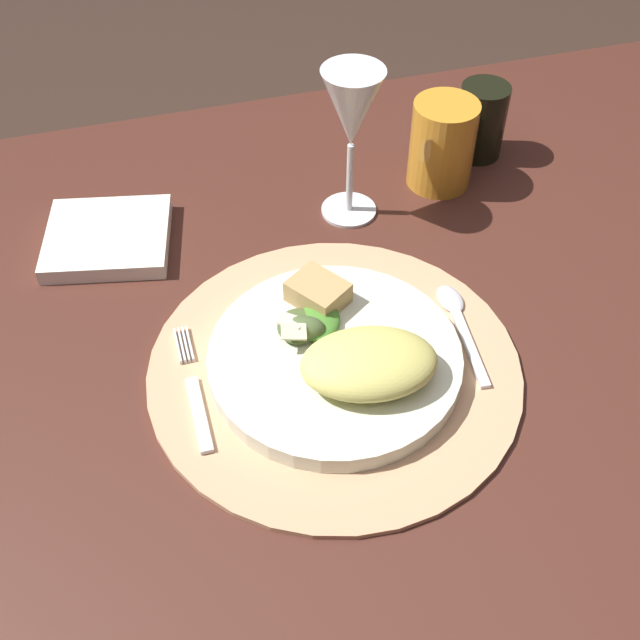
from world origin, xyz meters
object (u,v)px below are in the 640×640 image
object	(u,v)px
dinner_plate	(335,359)
spoon	(457,317)
fork	(194,393)
napkin	(108,238)
wine_glass	(352,114)
amber_tumbler	(442,144)
dining_table	(279,403)
dark_tumbler	(481,121)

from	to	relation	value
dinner_plate	spoon	xyz separation A→B (m)	(0.14, 0.03, -0.01)
dinner_plate	spoon	size ratio (longest dim) A/B	1.75
dinner_plate	fork	xyz separation A→B (m)	(-0.14, 0.00, -0.01)
napkin	wine_glass	size ratio (longest dim) A/B	0.74
dinner_plate	fork	size ratio (longest dim) A/B	1.58
dinner_plate	fork	world-z (taller)	dinner_plate
amber_tumbler	spoon	bearing A→B (deg)	-107.41
wine_glass	spoon	bearing A→B (deg)	-75.81
dining_table	spoon	xyz separation A→B (m)	(0.18, -0.05, 0.13)
dark_tumbler	dinner_plate	bearing A→B (deg)	-133.42
fork	napkin	distance (m)	0.25
fork	amber_tumbler	xyz separation A→B (m)	(0.35, 0.25, 0.04)
spoon	wine_glass	bearing A→B (deg)	104.19
amber_tumbler	dinner_plate	bearing A→B (deg)	-129.60
napkin	amber_tumbler	distance (m)	0.40
amber_tumbler	fork	bearing A→B (deg)	-144.07
napkin	amber_tumbler	world-z (taller)	amber_tumbler
dining_table	dark_tumbler	xyz separation A→B (m)	(0.32, 0.23, 0.17)
spoon	fork	bearing A→B (deg)	-175.40
spoon	dining_table	bearing A→B (deg)	165.91
fork	amber_tumbler	distance (m)	0.43
dining_table	fork	size ratio (longest dim) A/B	9.22
dining_table	fork	world-z (taller)	fork
dinner_plate	spoon	distance (m)	0.14
wine_glass	amber_tumbler	size ratio (longest dim) A/B	1.70
dinner_plate	dark_tumbler	bearing A→B (deg)	46.58
dinner_plate	wine_glass	distance (m)	0.27
wine_glass	dinner_plate	bearing A→B (deg)	-110.93
napkin	wine_glass	world-z (taller)	wine_glass
dining_table	dinner_plate	size ratio (longest dim) A/B	5.82
dinner_plate	dark_tumbler	world-z (taller)	dark_tumbler
wine_glass	amber_tumbler	bearing A→B (deg)	11.87
dining_table	amber_tumbler	size ratio (longest dim) A/B	13.26
dark_tumbler	amber_tumbler	bearing A→B (deg)	-148.97
napkin	wine_glass	distance (m)	0.30
dining_table	napkin	size ratio (longest dim) A/B	10.46
dinner_plate	amber_tumbler	xyz separation A→B (m)	(0.21, 0.25, 0.04)
fork	wine_glass	world-z (taller)	wine_glass
fork	wine_glass	xyz separation A→B (m)	(0.22, 0.23, 0.12)
napkin	wine_glass	bearing A→B (deg)	-4.00
spoon	napkin	world-z (taller)	napkin
dining_table	spoon	distance (m)	0.23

